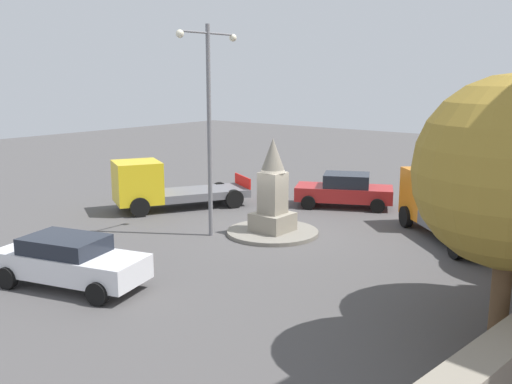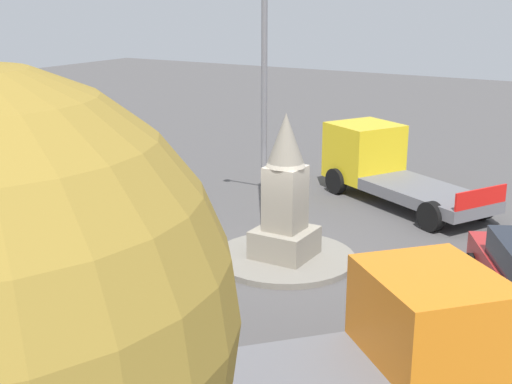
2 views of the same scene
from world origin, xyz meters
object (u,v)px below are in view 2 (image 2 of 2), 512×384
object	(u,v)px
monument	(285,196)
car_white_parked_right	(80,176)
streetlamp	(264,59)
truck_yellow_near_island	(383,165)
truck_orange_parked_left	(361,359)

from	to	relation	value
monument	car_white_parked_right	xyz separation A→B (m)	(8.03, -1.22, -0.89)
streetlamp	truck_yellow_near_island	bearing A→B (deg)	-109.50
monument	truck_yellow_near_island	xyz separation A→B (m)	(-0.07, -6.42, -0.60)
monument	car_white_parked_right	world-z (taller)	monument
monument	truck_yellow_near_island	distance (m)	6.45
monument	streetlamp	distance (m)	3.83
truck_orange_parked_left	monument	bearing A→B (deg)	-51.50
streetlamp	truck_orange_parked_left	bearing A→B (deg)	129.62
monument	truck_orange_parked_left	xyz separation A→B (m)	(-4.12, 5.18, -0.59)
streetlamp	monument	bearing A→B (deg)	132.76
monument	car_white_parked_right	distance (m)	8.17
monument	truck_orange_parked_left	bearing A→B (deg)	128.50
streetlamp	truck_yellow_near_island	xyz separation A→B (m)	(-1.67, -4.70, -3.62)
streetlamp	truck_yellow_near_island	world-z (taller)	streetlamp
streetlamp	car_white_parked_right	size ratio (longest dim) A/B	1.63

